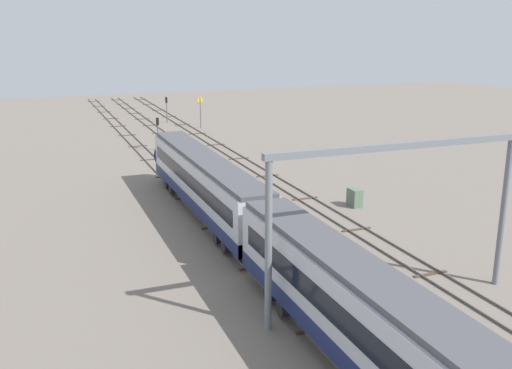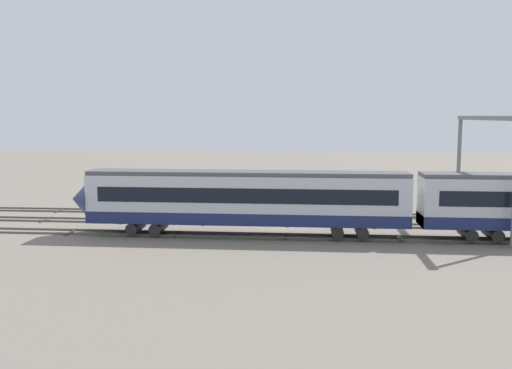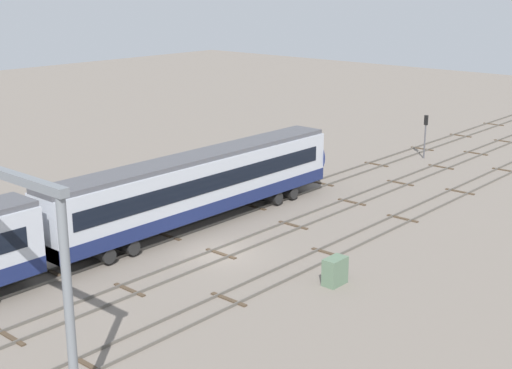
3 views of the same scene
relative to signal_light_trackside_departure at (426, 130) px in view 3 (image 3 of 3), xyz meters
name	(u,v)px [view 3 (image 3 of 3)]	position (x,y,z in m)	size (l,w,h in m)	color
ground_plane	(221,254)	(-30.20, -2.82, -2.69)	(192.06, 192.06, 0.00)	slate
track_near_foreground	(282,274)	(-30.20, -7.64, -2.62)	(176.06, 2.40, 0.16)	#59544C
track_second_near	(221,253)	(-30.20, -2.82, -2.62)	(176.06, 2.40, 0.16)	#59544C
track_with_train	(168,235)	(-30.20, 1.99, -2.62)	(176.06, 2.40, 0.16)	#59544C
signal_light_trackside_departure	(426,130)	(0.00, 0.00, 0.00)	(0.31, 0.32, 4.08)	#4C4C51
relay_cabinet	(335,271)	(-29.31, -10.59, -1.93)	(1.40, 0.83, 1.54)	#597259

